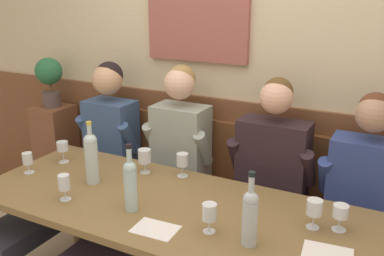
% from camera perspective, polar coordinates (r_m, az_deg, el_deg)
% --- Properties ---
extents(room_wall_back, '(6.80, 0.12, 2.80)m').
position_cam_1_polar(room_wall_back, '(2.93, 6.76, 9.70)').
color(room_wall_back, beige).
rests_on(room_wall_back, ground).
extents(wood_wainscot_panel, '(6.80, 0.03, 1.09)m').
position_cam_1_polar(wood_wainscot_panel, '(3.12, 5.87, -6.17)').
color(wood_wainscot_panel, brown).
rests_on(wood_wainscot_panel, ground).
extents(wall_bench, '(2.53, 0.42, 0.94)m').
position_cam_1_polar(wall_bench, '(3.07, 4.21, -12.13)').
color(wall_bench, brown).
rests_on(wall_bench, ground).
extents(dining_table, '(2.23, 0.85, 0.74)m').
position_cam_1_polar(dining_table, '(2.33, -2.64, -11.71)').
color(dining_table, brown).
rests_on(dining_table, ground).
extents(person_center_left_seat, '(0.47, 1.30, 1.32)m').
position_cam_1_polar(person_center_left_seat, '(3.10, -14.19, -4.50)').
color(person_center_left_seat, '#37243A').
rests_on(person_center_left_seat, ground).
extents(person_right_seat, '(0.47, 1.30, 1.35)m').
position_cam_1_polar(person_right_seat, '(2.76, -4.76, -6.80)').
color(person_right_seat, '#262538').
rests_on(person_right_seat, ground).
extents(person_left_seat, '(0.54, 1.29, 1.32)m').
position_cam_1_polar(person_left_seat, '(2.50, 7.99, -10.65)').
color(person_left_seat, '#31353C').
rests_on(person_left_seat, ground).
extents(person_center_right_seat, '(0.51, 1.29, 1.29)m').
position_cam_1_polar(person_center_right_seat, '(2.40, 20.57, -13.18)').
color(person_center_right_seat, '#332F37').
rests_on(person_center_right_seat, ground).
extents(wine_bottle_amber_mid, '(0.08, 0.08, 0.37)m').
position_cam_1_polar(wine_bottle_amber_mid, '(2.54, -13.22, -3.72)').
color(wine_bottle_amber_mid, silver).
rests_on(wine_bottle_amber_mid, dining_table).
extents(wine_bottle_clear_water, '(0.07, 0.07, 0.36)m').
position_cam_1_polar(wine_bottle_clear_water, '(2.20, -8.18, -7.27)').
color(wine_bottle_clear_water, '#ABC9C5').
rests_on(wine_bottle_clear_water, dining_table).
extents(wine_bottle_green_tall, '(0.07, 0.07, 0.35)m').
position_cam_1_polar(wine_bottle_green_tall, '(1.92, 7.71, -11.43)').
color(wine_bottle_green_tall, '#B2BFC3').
rests_on(wine_bottle_green_tall, dining_table).
extents(wine_glass_center_front, '(0.07, 0.07, 0.14)m').
position_cam_1_polar(wine_glass_center_front, '(2.90, -16.82, -2.43)').
color(wine_glass_center_front, silver).
rests_on(wine_glass_center_front, dining_table).
extents(wine_glass_mid_left, '(0.06, 0.06, 0.14)m').
position_cam_1_polar(wine_glass_mid_left, '(2.40, -16.63, -7.13)').
color(wine_glass_mid_left, silver).
rests_on(wine_glass_mid_left, dining_table).
extents(wine_glass_mid_right, '(0.07, 0.07, 0.14)m').
position_cam_1_polar(wine_glass_mid_right, '(2.01, 2.32, -11.26)').
color(wine_glass_mid_right, silver).
rests_on(wine_glass_mid_right, dining_table).
extents(wine_glass_center_rear, '(0.07, 0.07, 0.15)m').
position_cam_1_polar(wine_glass_center_rear, '(2.57, -1.29, -4.42)').
color(wine_glass_center_rear, silver).
rests_on(wine_glass_center_rear, dining_table).
extents(wine_glass_right_end, '(0.08, 0.08, 0.15)m').
position_cam_1_polar(wine_glass_right_end, '(2.64, -6.32, -3.89)').
color(wine_glass_right_end, silver).
rests_on(wine_glass_right_end, dining_table).
extents(wine_glass_left_end, '(0.06, 0.06, 0.13)m').
position_cam_1_polar(wine_glass_left_end, '(2.81, -21.00, -3.97)').
color(wine_glass_left_end, silver).
rests_on(wine_glass_left_end, dining_table).
extents(wine_glass_near_bucket, '(0.07, 0.07, 0.14)m').
position_cam_1_polar(wine_glass_near_bucket, '(2.12, 15.94, -10.28)').
color(wine_glass_near_bucket, silver).
rests_on(wine_glass_near_bucket, dining_table).
extents(wine_glass_by_bottle, '(0.07, 0.07, 0.13)m').
position_cam_1_polar(wine_glass_by_bottle, '(2.14, 19.13, -10.53)').
color(wine_glass_by_bottle, silver).
rests_on(wine_glass_by_bottle, dining_table).
extents(tasting_sheet_left_guest, '(0.22, 0.16, 0.00)m').
position_cam_1_polar(tasting_sheet_left_guest, '(2.09, -4.90, -13.22)').
color(tasting_sheet_left_guest, white).
rests_on(tasting_sheet_left_guest, dining_table).
extents(tasting_sheet_right_guest, '(0.23, 0.17, 0.00)m').
position_cam_1_polar(tasting_sheet_right_guest, '(2.00, 17.56, -15.61)').
color(tasting_sheet_right_guest, white).
rests_on(tasting_sheet_right_guest, dining_table).
extents(corner_pedestal, '(0.28, 0.28, 0.90)m').
position_cam_1_polar(corner_pedestal, '(3.84, -17.42, -3.74)').
color(corner_pedestal, brown).
rests_on(corner_pedestal, ground).
extents(potted_plant, '(0.21, 0.21, 0.40)m').
position_cam_1_polar(potted_plant, '(3.65, -18.43, 6.42)').
color(potted_plant, '#51433E').
rests_on(potted_plant, corner_pedestal).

